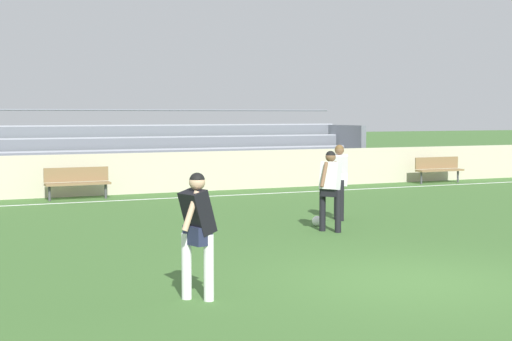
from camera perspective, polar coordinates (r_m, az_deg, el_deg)
ground_plane at (r=11.38m, az=11.83°, el=-8.04°), size 160.00×160.00×0.00m
field_line_sideline at (r=22.06m, az=-6.92°, el=-2.06°), size 44.00×0.12×0.01m
sideline_wall at (r=23.52m, az=-8.11°, el=-0.19°), size 48.00×0.16×1.23m
bleacher_stand at (r=25.18m, az=-15.59°, el=1.09°), size 22.31×2.90×2.56m
bench_far_right at (r=27.47m, az=13.32°, el=0.22°), size 1.80×0.40×0.90m
bench_centre_sideline at (r=22.15m, az=-13.05°, el=-0.70°), size 1.80×0.40×0.90m
player_white_wide_left at (r=15.71m, az=5.51°, el=-0.98°), size 0.66×0.49×1.65m
player_white_overlapping at (r=17.45m, az=6.15°, el=-0.34°), size 0.62×0.47×1.71m
player_dark_deep_cover at (r=9.93m, az=-4.35°, el=-4.01°), size 0.55×0.46×1.65m
soccer_ball at (r=16.58m, az=4.54°, el=-3.74°), size 0.22×0.22×0.22m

